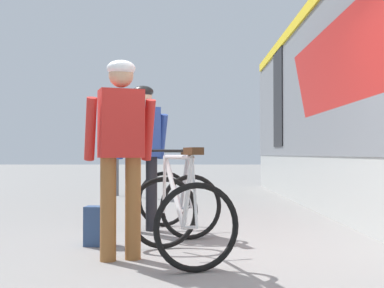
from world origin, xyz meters
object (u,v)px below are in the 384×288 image
object	(u,v)px
backpack_on_platform	(101,226)
cyclist_near_in_blue	(145,144)
bicycle_far_white	(180,214)
bicycle_near_silver	(179,199)
platform_sign_post	(119,123)
cyclist_far_in_red	(123,140)

from	to	relation	value
backpack_on_platform	cyclist_near_in_blue	bearing A→B (deg)	74.42
cyclist_near_in_blue	bicycle_far_white	bearing A→B (deg)	-73.26
bicycle_far_white	bicycle_near_silver	bearing A→B (deg)	92.39
bicycle_far_white	platform_sign_post	bearing A→B (deg)	103.19
cyclist_far_in_red	platform_sign_post	world-z (taller)	platform_sign_post
cyclist_far_in_red	bicycle_near_silver	distance (m)	1.70
bicycle_far_white	platform_sign_post	distance (m)	6.98
bicycle_near_silver	platform_sign_post	bearing A→B (deg)	106.13
bicycle_near_silver	bicycle_far_white	xyz separation A→B (m)	(0.06, -1.48, -0.00)
bicycle_near_silver	cyclist_near_in_blue	bearing A→B (deg)	165.10
cyclist_far_in_red	platform_sign_post	xyz separation A→B (m)	(-1.06, 6.71, 0.57)
platform_sign_post	cyclist_near_in_blue	bearing A→B (deg)	-77.95
cyclist_near_in_blue	bicycle_near_silver	world-z (taller)	cyclist_near_in_blue
cyclist_near_in_blue	platform_sign_post	bearing A→B (deg)	102.05
cyclist_far_in_red	bicycle_far_white	bearing A→B (deg)	2.50
bicycle_far_white	backpack_on_platform	bearing A→B (deg)	141.60
backpack_on_platform	cyclist_far_in_red	bearing A→B (deg)	-60.15
backpack_on_platform	platform_sign_post	xyz separation A→B (m)	(-0.74, 6.03, 1.42)
cyclist_near_in_blue	bicycle_near_silver	xyz separation A→B (m)	(0.42, -0.11, -0.65)
cyclist_far_in_red	bicycle_far_white	world-z (taller)	cyclist_far_in_red
bicycle_near_silver	backpack_on_platform	world-z (taller)	bicycle_near_silver
backpack_on_platform	bicycle_near_silver	bearing A→B (deg)	51.99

